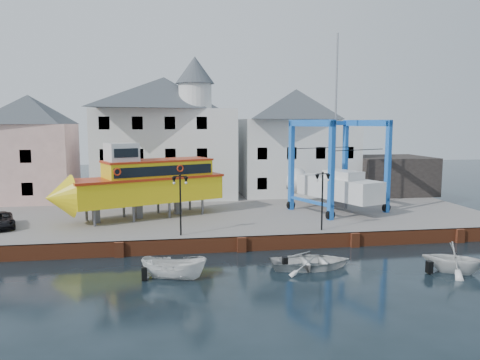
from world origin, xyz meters
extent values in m
plane|color=black|center=(0.00, 0.00, 0.00)|extent=(140.00, 140.00, 0.00)
cube|color=slate|center=(0.00, 11.00, 0.50)|extent=(44.00, 22.00, 1.00)
cube|color=brown|center=(0.00, 0.12, 0.50)|extent=(44.00, 0.25, 1.00)
cube|color=brown|center=(-8.00, -0.05, 0.50)|extent=(0.60, 0.36, 1.00)
cube|color=brown|center=(0.00, -0.05, 0.50)|extent=(0.60, 0.36, 1.00)
cube|color=brown|center=(8.00, -0.05, 0.50)|extent=(0.60, 0.36, 1.00)
cube|color=brown|center=(16.00, -0.05, 0.50)|extent=(0.60, 0.36, 1.00)
cube|color=tan|center=(-18.00, 18.00, 4.75)|extent=(8.00, 7.00, 7.50)
pyramid|color=#393F47|center=(-18.00, 18.00, 9.90)|extent=(8.00, 7.00, 2.80)
cube|color=black|center=(-17.50, 14.54, 2.60)|extent=(1.00, 0.08, 1.20)
cube|color=black|center=(-17.50, 14.54, 5.60)|extent=(1.00, 0.08, 1.20)
cube|color=silver|center=(-5.00, 18.50, 5.50)|extent=(14.00, 8.00, 9.00)
pyramid|color=#393F47|center=(-5.00, 18.50, 11.60)|extent=(14.00, 8.00, 3.20)
cube|color=black|center=(-10.50, 14.54, 2.60)|extent=(1.00, 0.08, 1.20)
cube|color=black|center=(-7.50, 14.54, 2.60)|extent=(1.00, 0.08, 1.20)
cube|color=black|center=(-4.50, 14.54, 2.60)|extent=(1.00, 0.08, 1.20)
cube|color=black|center=(-1.50, 14.54, 2.60)|extent=(1.00, 0.08, 1.20)
cube|color=black|center=(-10.50, 14.54, 5.60)|extent=(1.00, 0.08, 1.20)
cube|color=black|center=(-7.50, 14.54, 5.60)|extent=(1.00, 0.08, 1.20)
cube|color=black|center=(-4.50, 14.54, 5.60)|extent=(1.00, 0.08, 1.20)
cube|color=black|center=(-1.50, 14.54, 5.60)|extent=(1.00, 0.08, 1.20)
cube|color=black|center=(-10.50, 14.54, 8.60)|extent=(1.00, 0.08, 1.20)
cube|color=black|center=(-7.50, 14.54, 8.60)|extent=(1.00, 0.08, 1.20)
cube|color=black|center=(-4.50, 14.54, 8.60)|extent=(1.00, 0.08, 1.20)
cube|color=black|center=(-1.50, 14.54, 8.60)|extent=(1.00, 0.08, 1.20)
cylinder|color=silver|center=(-2.00, 16.10, 11.20)|extent=(3.20, 3.20, 2.40)
cone|color=#393F47|center=(-2.00, 16.10, 13.70)|extent=(3.80, 3.80, 2.60)
cube|color=silver|center=(9.00, 19.00, 5.00)|extent=(12.00, 8.00, 8.00)
pyramid|color=#393F47|center=(9.00, 19.00, 10.60)|extent=(12.00, 8.00, 3.20)
cube|color=black|center=(4.50, 15.04, 2.60)|extent=(1.00, 0.08, 1.20)
cube|color=black|center=(7.50, 15.04, 2.60)|extent=(1.00, 0.08, 1.20)
cube|color=black|center=(10.50, 15.04, 2.60)|extent=(1.00, 0.08, 1.20)
cube|color=black|center=(13.50, 15.04, 2.60)|extent=(1.00, 0.08, 1.20)
cube|color=black|center=(4.50, 15.04, 5.60)|extent=(1.00, 0.08, 1.20)
cube|color=black|center=(7.50, 15.04, 5.60)|extent=(1.00, 0.08, 1.20)
cube|color=black|center=(10.50, 15.04, 5.60)|extent=(1.00, 0.08, 1.20)
cube|color=black|center=(13.50, 15.04, 5.60)|extent=(1.00, 0.08, 1.20)
cube|color=black|center=(19.00, 17.00, 3.00)|extent=(8.00, 7.00, 4.00)
cylinder|color=black|center=(-4.00, 1.20, 3.00)|extent=(0.12, 0.12, 4.00)
cube|color=black|center=(-4.00, 1.20, 5.05)|extent=(0.90, 0.06, 0.06)
sphere|color=black|center=(-4.00, 1.20, 5.12)|extent=(0.16, 0.16, 0.16)
cone|color=black|center=(-4.40, 1.20, 4.78)|extent=(0.32, 0.32, 0.45)
sphere|color=silver|center=(-4.40, 1.20, 4.60)|extent=(0.18, 0.18, 0.18)
cone|color=black|center=(-3.60, 1.20, 4.78)|extent=(0.32, 0.32, 0.45)
sphere|color=silver|center=(-3.60, 1.20, 4.60)|extent=(0.18, 0.18, 0.18)
cylinder|color=black|center=(6.00, 1.20, 3.00)|extent=(0.12, 0.12, 4.00)
cube|color=black|center=(6.00, 1.20, 5.05)|extent=(0.90, 0.06, 0.06)
sphere|color=black|center=(6.00, 1.20, 5.12)|extent=(0.16, 0.16, 0.16)
cone|color=black|center=(5.60, 1.20, 4.78)|extent=(0.32, 0.32, 0.45)
sphere|color=silver|center=(5.60, 1.20, 4.60)|extent=(0.18, 0.18, 0.18)
cone|color=black|center=(6.40, 1.20, 4.78)|extent=(0.32, 0.32, 0.45)
sphere|color=silver|center=(6.40, 1.20, 4.60)|extent=(0.18, 0.18, 0.18)
cylinder|color=#59595E|center=(-10.20, 4.92, 1.64)|extent=(0.26, 0.26, 1.28)
cylinder|color=#59595E|center=(-11.14, 7.11, 1.64)|extent=(0.26, 0.26, 1.28)
cylinder|color=#59595E|center=(-7.46, 6.08, 1.64)|extent=(0.26, 0.26, 1.28)
cylinder|color=#59595E|center=(-8.39, 8.28, 1.64)|extent=(0.26, 0.26, 1.28)
cylinder|color=#59595E|center=(-4.72, 7.25, 1.64)|extent=(0.26, 0.26, 1.28)
cylinder|color=#59595E|center=(-5.65, 9.44, 1.64)|extent=(0.26, 0.26, 1.28)
cylinder|color=#59595E|center=(-1.98, 8.41, 1.64)|extent=(0.26, 0.26, 1.28)
cylinder|color=#59595E|center=(-2.91, 10.60, 1.64)|extent=(0.26, 0.26, 1.28)
cube|color=#59595E|center=(-10.28, 6.18, 1.64)|extent=(0.64, 0.59, 1.28)
cube|color=#59595E|center=(-7.14, 7.51, 1.64)|extent=(0.64, 0.59, 1.28)
cube|color=#59595E|center=(-4.01, 8.84, 1.64)|extent=(0.64, 0.59, 1.28)
cube|color=yellow|center=(-6.36, 7.84, 3.21)|extent=(12.24, 7.63, 1.87)
cone|color=yellow|center=(-12.71, 5.15, 3.21)|extent=(2.99, 3.71, 3.24)
cube|color=#A5290E|center=(-6.36, 7.84, 4.24)|extent=(12.52, 7.86, 0.19)
cube|color=yellow|center=(-5.58, 8.18, 4.83)|extent=(8.97, 5.99, 1.36)
cube|color=black|center=(-5.00, 6.82, 4.87)|extent=(7.55, 3.25, 0.77)
cube|color=black|center=(-6.15, 9.54, 4.87)|extent=(7.55, 3.25, 0.77)
cube|color=#A5290E|center=(-5.58, 8.18, 5.59)|extent=(9.16, 6.13, 0.15)
cube|color=silver|center=(-8.32, 7.01, 6.29)|extent=(2.90, 2.90, 1.55)
cube|color=black|center=(-7.87, 5.97, 6.35)|extent=(1.74, 0.78, 0.68)
torus|color=#A5290E|center=(-8.51, 5.27, 5.00)|extent=(0.60, 0.34, 0.60)
torus|color=#A5290E|center=(-3.80, 7.27, 5.00)|extent=(0.60, 0.34, 0.60)
cube|color=blue|center=(7.82, 4.48, 4.90)|extent=(0.51, 0.51, 7.79)
cylinder|color=black|center=(7.82, 4.48, 1.39)|extent=(0.83, 0.55, 0.78)
cube|color=blue|center=(5.91, 9.29, 4.90)|extent=(0.51, 0.51, 7.79)
cylinder|color=black|center=(5.91, 9.29, 1.39)|extent=(0.83, 0.55, 0.78)
cube|color=blue|center=(13.67, 6.80, 4.90)|extent=(0.51, 0.51, 7.79)
cylinder|color=black|center=(13.67, 6.80, 1.39)|extent=(0.83, 0.55, 0.78)
cube|color=blue|center=(11.76, 11.61, 4.90)|extent=(0.51, 0.51, 7.79)
cylinder|color=black|center=(11.76, 11.61, 1.39)|extent=(0.83, 0.55, 0.78)
cube|color=blue|center=(6.87, 6.89, 8.60)|extent=(2.42, 5.32, 0.55)
cube|color=blue|center=(6.87, 6.89, 2.11)|extent=(2.31, 5.28, 0.23)
cube|color=blue|center=(12.72, 9.21, 8.60)|extent=(2.42, 5.32, 0.55)
cube|color=blue|center=(12.72, 9.21, 2.11)|extent=(2.31, 5.28, 0.23)
cube|color=blue|center=(8.84, 10.45, 8.60)|extent=(6.35, 2.83, 0.39)
cube|color=silver|center=(9.79, 8.05, 3.00)|extent=(5.46, 8.71, 1.78)
cone|color=silver|center=(7.97, 12.65, 3.00)|extent=(3.04, 2.60, 2.56)
cube|color=#59595E|center=(9.79, 8.05, 1.72)|extent=(0.99, 1.96, 0.78)
cube|color=silver|center=(10.00, 7.53, 4.23)|extent=(2.89, 3.76, 0.67)
cylinder|color=#99999E|center=(9.59, 8.57, 10.02)|extent=(0.21, 0.21, 12.25)
cube|color=black|center=(10.53, 6.18, 6.40)|extent=(5.70, 2.35, 0.05)
cube|color=black|center=(9.05, 9.91, 6.40)|extent=(5.70, 2.35, 0.05)
imported|color=black|center=(-16.97, 5.52, 1.56)|extent=(3.18, 4.45, 1.13)
imported|color=silver|center=(-4.59, -4.87, 0.00)|extent=(4.03, 2.59, 1.46)
imported|color=silver|center=(3.54, -4.13, 0.00)|extent=(4.96, 3.66, 1.00)
imported|color=silver|center=(11.52, -6.25, 0.00)|extent=(4.68, 4.52, 1.89)
camera|label=1|loc=(-4.86, -30.23, 8.62)|focal=35.00mm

